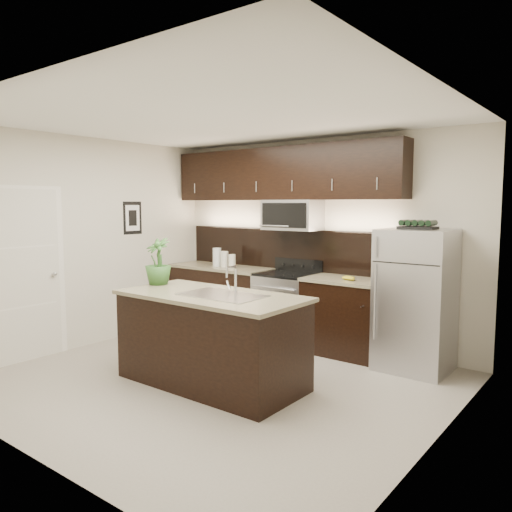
{
  "coord_description": "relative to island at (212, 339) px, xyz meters",
  "views": [
    {
      "loc": [
        3.41,
        -3.76,
        1.85
      ],
      "look_at": [
        0.1,
        0.55,
        1.28
      ],
      "focal_mm": 35.0,
      "sensor_mm": 36.0,
      "label": 1
    }
  ],
  "objects": [
    {
      "name": "upper_fixtures",
      "position": [
        -0.44,
        1.91,
        1.67
      ],
      "size": [
        3.49,
        0.4,
        1.66
      ],
      "color": "black",
      "rests_on": "counter_run"
    },
    {
      "name": "wine_rack",
      "position": [
        1.49,
        1.71,
        1.15
      ],
      "size": [
        0.39,
        0.24,
        0.09
      ],
      "color": "black",
      "rests_on": "refrigerator"
    },
    {
      "name": "french_press",
      "position": [
        1.16,
        1.72,
        0.58
      ],
      "size": [
        0.1,
        0.1,
        0.3
      ],
      "rotation": [
        0.0,
        0.0,
        -0.2
      ],
      "color": "silver",
      "rests_on": "counter_run"
    },
    {
      "name": "sink_faucet",
      "position": [
        0.15,
        0.01,
        0.48
      ],
      "size": [
        0.84,
        0.5,
        0.28
      ],
      "color": "silver",
      "rests_on": "island"
    },
    {
      "name": "canisters",
      "position": [
        -1.35,
        1.72,
        0.59
      ],
      "size": [
        0.4,
        0.12,
        0.27
      ],
      "rotation": [
        0.0,
        0.0,
        -0.02
      ],
      "color": "silver",
      "rests_on": "counter_run"
    },
    {
      "name": "refrigerator",
      "position": [
        1.49,
        1.71,
        0.31
      ],
      "size": [
        0.76,
        0.68,
        1.57
      ],
      "primitive_type": "cube",
      "color": "#B2B2B7",
      "rests_on": "ground"
    },
    {
      "name": "room_walls",
      "position": [
        -0.12,
        0.04,
        1.22
      ],
      "size": [
        4.52,
        4.02,
        2.71
      ],
      "color": "beige",
      "rests_on": "ground"
    },
    {
      "name": "island",
      "position": [
        0.0,
        0.0,
        0.0
      ],
      "size": [
        1.96,
        0.96,
        0.94
      ],
      "color": "black",
      "rests_on": "ground"
    },
    {
      "name": "counter_run",
      "position": [
        -0.46,
        1.77,
        -0.0
      ],
      "size": [
        3.51,
        0.65,
        0.94
      ],
      "color": "black",
      "rests_on": "ground"
    },
    {
      "name": "ground",
      "position": [
        -0.01,
        0.08,
        -0.47
      ],
      "size": [
        4.5,
        4.5,
        0.0
      ],
      "primitive_type": "plane",
      "color": "gray",
      "rests_on": "ground"
    },
    {
      "name": "plant",
      "position": [
        -0.88,
        0.07,
        0.73
      ],
      "size": [
        0.3,
        0.3,
        0.53
      ],
      "primitive_type": "imported",
      "rotation": [
        0.0,
        0.0,
        -0.02
      ],
      "color": "#305E25",
      "rests_on": "island"
    },
    {
      "name": "bananas",
      "position": [
        0.65,
        1.69,
        0.49
      ],
      "size": [
        0.19,
        0.16,
        0.05
      ],
      "primitive_type": "ellipsoid",
      "rotation": [
        0.0,
        0.0,
        -0.23
      ],
      "color": "gold",
      "rests_on": "counter_run"
    }
  ]
}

